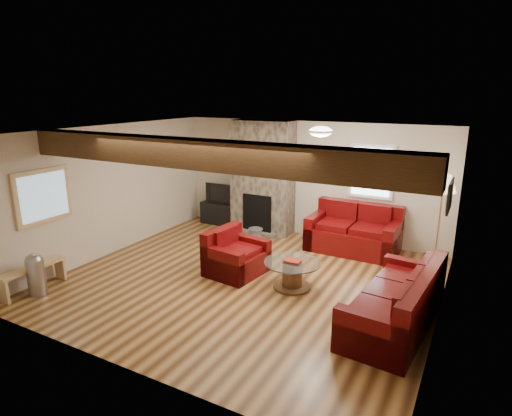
{
  "coord_description": "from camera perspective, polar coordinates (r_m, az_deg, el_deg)",
  "views": [
    {
      "loc": [
        3.32,
        -5.81,
        3.1
      ],
      "look_at": [
        -0.03,
        0.4,
        1.17
      ],
      "focal_mm": 30.0,
      "sensor_mm": 36.0,
      "label": 1
    }
  ],
  "objects": [
    {
      "name": "loveseat",
      "position": [
        8.73,
        12.87,
        -2.7
      ],
      "size": [
        1.76,
        1.03,
        0.93
      ],
      "primitive_type": null,
      "rotation": [
        0.0,
        0.0,
        -0.02
      ],
      "color": "#420704",
      "rests_on": "floor"
    },
    {
      "name": "television",
      "position": [
        10.21,
        -4.48,
        2.0
      ],
      "size": [
        0.82,
        0.11,
        0.47
      ],
      "primitive_type": "imported",
      "color": "black",
      "rests_on": "tv_cabinet"
    },
    {
      "name": "coffee_table",
      "position": [
        7.04,
        4.86,
        -8.86
      ],
      "size": [
        0.92,
        0.92,
        0.48
      ],
      "color": "#492A17",
      "rests_on": "floor"
    },
    {
      "name": "coal_bucket",
      "position": [
        9.08,
        -0.07,
        -3.64
      ],
      "size": [
        0.33,
        0.33,
        0.31
      ],
      "primitive_type": null,
      "color": "slate",
      "rests_on": "floor"
    },
    {
      "name": "sofa_three",
      "position": [
        6.19,
        18.04,
        -11.25
      ],
      "size": [
        1.09,
        2.21,
        0.83
      ],
      "primitive_type": null,
      "rotation": [
        0.0,
        0.0,
        -1.66
      ],
      "color": "#420704",
      "rests_on": "floor"
    },
    {
      "name": "back_window",
      "position": [
        8.88,
        15.15,
        4.7
      ],
      "size": [
        0.9,
        0.08,
        1.1
      ],
      "primitive_type": null,
      "color": "white",
      "rests_on": "room"
    },
    {
      "name": "pine_bench",
      "position": [
        7.82,
        -27.55,
        -8.31
      ],
      "size": [
        0.25,
        1.09,
        0.41
      ],
      "primitive_type": null,
      "color": "tan",
      "rests_on": "floor"
    },
    {
      "name": "artwork_back",
      "position": [
        9.2,
        7.91,
        6.38
      ],
      "size": [
        0.42,
        0.06,
        0.52
      ],
      "primitive_type": null,
      "color": "black",
      "rests_on": "room"
    },
    {
      "name": "hatch_window",
      "position": [
        7.79,
        -26.52,
        1.42
      ],
      "size": [
        0.08,
        1.0,
        0.9
      ],
      "primitive_type": null,
      "color": "tan",
      "rests_on": "room"
    },
    {
      "name": "armchair_red",
      "position": [
        7.5,
        -2.61,
        -5.93
      ],
      "size": [
        0.95,
        1.05,
        0.78
      ],
      "primitive_type": null,
      "rotation": [
        0.0,
        0.0,
        1.45
      ],
      "color": "#420704",
      "rests_on": "floor"
    },
    {
      "name": "oak_beam",
      "position": [
        5.69,
        -7.68,
        7.16
      ],
      "size": [
        6.0,
        0.36,
        0.38
      ],
      "primitive_type": "cube",
      "color": "#31200E",
      "rests_on": "room"
    },
    {
      "name": "tv_cabinet",
      "position": [
        10.34,
        -4.42,
        -0.69
      ],
      "size": [
        1.05,
        0.42,
        0.52
      ],
      "primitive_type": "cube",
      "color": "black",
      "rests_on": "floor"
    },
    {
      "name": "room",
      "position": [
        6.94,
        -1.33,
        -0.18
      ],
      "size": [
        8.0,
        8.0,
        8.0
      ],
      "color": "#4E2E14",
      "rests_on": "ground"
    },
    {
      "name": "ceiling_dome",
      "position": [
        7.16,
        8.62,
        9.82
      ],
      "size": [
        0.4,
        0.4,
        0.18
      ],
      "primitive_type": null,
      "color": "white",
      "rests_on": "room"
    },
    {
      "name": "floor_lamp",
      "position": [
        8.17,
        23.69,
        2.39
      ],
      "size": [
        0.44,
        0.44,
        1.71
      ],
      "color": "tan",
      "rests_on": "floor"
    },
    {
      "name": "artwork_right",
      "position": [
        6.27,
        24.37,
        1.45
      ],
      "size": [
        0.06,
        0.55,
        0.42
      ],
      "primitive_type": null,
      "color": "black",
      "rests_on": "room"
    },
    {
      "name": "chimney_breast",
      "position": [
        9.54,
        0.85,
        3.92
      ],
      "size": [
        1.4,
        0.67,
        2.5
      ],
      "color": "#3C382F",
      "rests_on": "floor"
    },
    {
      "name": "pedal_bin",
      "position": [
        7.59,
        -27.29,
        -7.82
      ],
      "size": [
        0.35,
        0.35,
        0.69
      ],
      "primitive_type": null,
      "rotation": [
        0.0,
        0.0,
        0.32
      ],
      "color": "#9C9BA0",
      "rests_on": "floor"
    }
  ]
}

